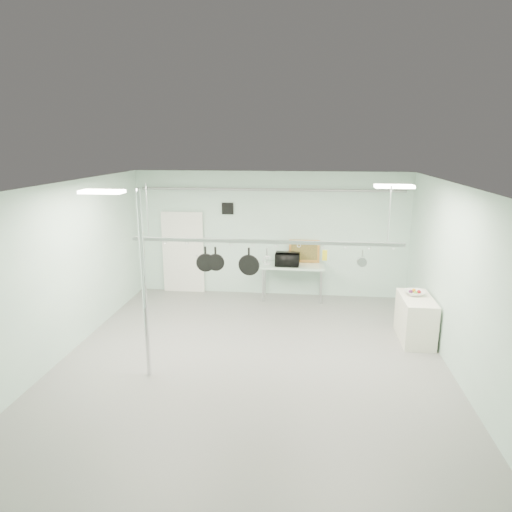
# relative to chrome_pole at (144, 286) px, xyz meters

# --- Properties ---
(floor) EXTENTS (8.00, 8.00, 0.00)m
(floor) POSITION_rel_chrome_pole_xyz_m (1.70, 0.60, -1.60)
(floor) COLOR gray
(floor) RESTS_ON ground
(ceiling) EXTENTS (7.00, 8.00, 0.02)m
(ceiling) POSITION_rel_chrome_pole_xyz_m (1.70, 0.60, 1.59)
(ceiling) COLOR silver
(ceiling) RESTS_ON back_wall
(back_wall) EXTENTS (7.00, 0.02, 3.20)m
(back_wall) POSITION_rel_chrome_pole_xyz_m (1.70, 4.59, 0.00)
(back_wall) COLOR #A1C2B4
(back_wall) RESTS_ON floor
(right_wall) EXTENTS (0.02, 8.00, 3.20)m
(right_wall) POSITION_rel_chrome_pole_xyz_m (5.19, 0.60, 0.00)
(right_wall) COLOR #A1C2B4
(right_wall) RESTS_ON floor
(door) EXTENTS (1.10, 0.10, 2.20)m
(door) POSITION_rel_chrome_pole_xyz_m (-0.60, 4.54, -0.55)
(door) COLOR silver
(door) RESTS_ON floor
(wall_vent) EXTENTS (0.30, 0.04, 0.30)m
(wall_vent) POSITION_rel_chrome_pole_xyz_m (0.60, 4.57, 0.65)
(wall_vent) COLOR black
(wall_vent) RESTS_ON back_wall
(conduit_pipe) EXTENTS (6.60, 0.07, 0.07)m
(conduit_pipe) POSITION_rel_chrome_pole_xyz_m (1.70, 4.50, 1.15)
(conduit_pipe) COLOR gray
(conduit_pipe) RESTS_ON back_wall
(chrome_pole) EXTENTS (0.08, 0.08, 3.20)m
(chrome_pole) POSITION_rel_chrome_pole_xyz_m (0.00, 0.00, 0.00)
(chrome_pole) COLOR silver
(chrome_pole) RESTS_ON floor
(prep_table) EXTENTS (1.60, 0.70, 0.91)m
(prep_table) POSITION_rel_chrome_pole_xyz_m (2.30, 4.20, -0.77)
(prep_table) COLOR silver
(prep_table) RESTS_ON floor
(side_cabinet) EXTENTS (0.60, 1.20, 0.90)m
(side_cabinet) POSITION_rel_chrome_pole_xyz_m (4.85, 2.00, -1.15)
(side_cabinet) COLOR silver
(side_cabinet) RESTS_ON floor
(pot_rack) EXTENTS (4.80, 0.06, 1.00)m
(pot_rack) POSITION_rel_chrome_pole_xyz_m (1.90, 0.90, 0.63)
(pot_rack) COLOR #B7B7BC
(pot_rack) RESTS_ON ceiling
(light_panel_left) EXTENTS (0.65, 0.30, 0.05)m
(light_panel_left) POSITION_rel_chrome_pole_xyz_m (-0.50, -0.20, 1.56)
(light_panel_left) COLOR white
(light_panel_left) RESTS_ON ceiling
(light_panel_right) EXTENTS (0.65, 0.30, 0.05)m
(light_panel_right) POSITION_rel_chrome_pole_xyz_m (4.10, 1.20, 1.56)
(light_panel_right) COLOR white
(light_panel_right) RESTS_ON ceiling
(microwave) EXTENTS (0.61, 0.43, 0.33)m
(microwave) POSITION_rel_chrome_pole_xyz_m (2.17, 4.12, -0.53)
(microwave) COLOR black
(microwave) RESTS_ON prep_table
(coffee_canister) EXTENTS (0.18, 0.18, 0.22)m
(coffee_canister) POSITION_rel_chrome_pole_xyz_m (2.22, 4.16, -0.59)
(coffee_canister) COLOR white
(coffee_canister) RESTS_ON prep_table
(painting_large) EXTENTS (0.78, 0.15, 0.58)m
(painting_large) POSITION_rel_chrome_pole_xyz_m (2.58, 4.50, -0.41)
(painting_large) COLOR #D08137
(painting_large) RESTS_ON prep_table
(painting_small) EXTENTS (0.30, 0.10, 0.25)m
(painting_small) POSITION_rel_chrome_pole_xyz_m (2.79, 4.50, -0.57)
(painting_small) COLOR #352012
(painting_small) RESTS_ON prep_table
(fruit_bowl) EXTENTS (0.42, 0.42, 0.09)m
(fruit_bowl) POSITION_rel_chrome_pole_xyz_m (4.83, 2.15, -0.65)
(fruit_bowl) COLOR silver
(fruit_bowl) RESTS_ON side_cabinet
(skillet_left) EXTENTS (0.34, 0.11, 0.47)m
(skillet_left) POSITION_rel_chrome_pole_xyz_m (0.83, 0.90, 0.25)
(skillet_left) COLOR black
(skillet_left) RESTS_ON pot_rack
(skillet_mid) EXTENTS (0.32, 0.07, 0.44)m
(skillet_mid) POSITION_rel_chrome_pole_xyz_m (1.02, 0.90, 0.26)
(skillet_mid) COLOR black
(skillet_mid) RESTS_ON pot_rack
(skillet_right) EXTENTS (0.38, 0.10, 0.52)m
(skillet_right) POSITION_rel_chrome_pole_xyz_m (1.62, 0.90, 0.22)
(skillet_right) COLOR black
(skillet_right) RESTS_ON pot_rack
(whisk) EXTENTS (0.20, 0.20, 0.29)m
(whisk) POSITION_rel_chrome_pole_xyz_m (1.94, 0.90, 0.34)
(whisk) COLOR silver
(whisk) RESTS_ON pot_rack
(grater) EXTENTS (0.08, 0.05, 0.21)m
(grater) POSITION_rel_chrome_pole_xyz_m (2.95, 0.90, 0.38)
(grater) COLOR gold
(grater) RESTS_ON pot_rack
(saucepan) EXTENTS (0.19, 0.14, 0.29)m
(saucepan) POSITION_rel_chrome_pole_xyz_m (3.59, 0.90, 0.34)
(saucepan) COLOR #A2A2A6
(saucepan) RESTS_ON pot_rack
(fruit_cluster) EXTENTS (0.24, 0.24, 0.09)m
(fruit_cluster) POSITION_rel_chrome_pole_xyz_m (4.83, 2.15, -0.61)
(fruit_cluster) COLOR maroon
(fruit_cluster) RESTS_ON fruit_bowl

